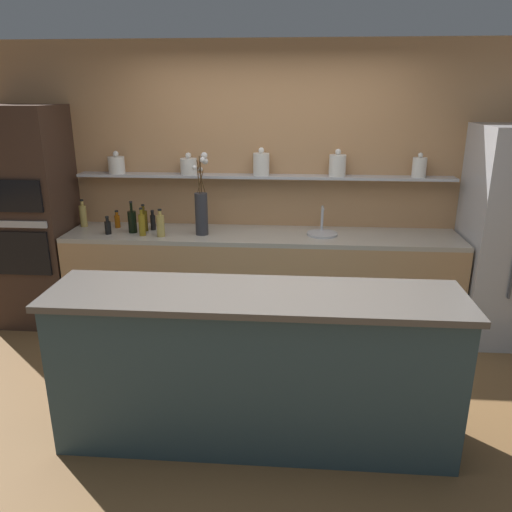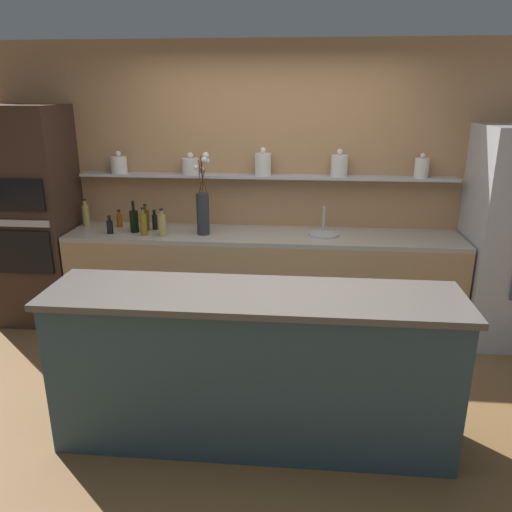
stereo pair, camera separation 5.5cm
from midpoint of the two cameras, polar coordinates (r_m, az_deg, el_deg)
The scene contains 15 objects.
ground_plane at distance 3.82m, azimuth -0.05°, elevation -16.13°, with size 12.00×12.00×0.00m, color brown.
back_wall_unit at distance 4.81m, azimuth 1.42°, elevation 8.11°, with size 5.20×0.28×2.60m.
back_counter_unit at distance 4.70m, azimuth 0.26°, elevation -2.83°, with size 3.58×0.62×0.92m.
island_counter at distance 3.20m, azimuth -0.63°, elevation -12.63°, with size 2.51×0.61×1.02m.
oven_tower at distance 5.16m, azimuth -24.61°, elevation 3.93°, with size 0.72×0.64×2.05m.
flower_vase at distance 4.50m, azimuth -6.59°, elevation 5.48°, with size 0.13×0.14×0.74m.
sink_fixture at distance 4.55m, azimuth 7.23°, elevation 2.74°, with size 0.28×0.28×0.25m.
bottle_sauce_0 at distance 4.94m, azimuth -15.88°, elevation 3.93°, with size 0.05×0.05×0.17m.
bottle_oil_1 at distance 4.60m, azimuth -13.24°, elevation 3.55°, with size 0.06×0.06×0.25m.
bottle_oil_2 at distance 4.74m, azimuth -13.01°, elevation 3.99°, with size 0.07×0.07×0.25m.
bottle_sauce_3 at distance 4.77m, azimuth -12.02°, elevation 3.88°, with size 0.05×0.05×0.19m.
bottle_spirit_4 at distance 5.07m, azimuth -19.44°, elevation 4.41°, with size 0.07×0.07×0.26m.
bottle_wine_5 at distance 4.71m, azimuth -14.28°, elevation 3.87°, with size 0.08×0.08×0.29m.
bottle_spirit_6 at distance 4.53m, azimuth -11.20°, elevation 3.47°, with size 0.07×0.07×0.25m.
bottle_sauce_7 at distance 4.73m, azimuth -16.89°, elevation 3.21°, with size 0.06×0.06×0.17m.
Camera 1 is at (0.22, -3.14, 2.16)m, focal length 35.00 mm.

